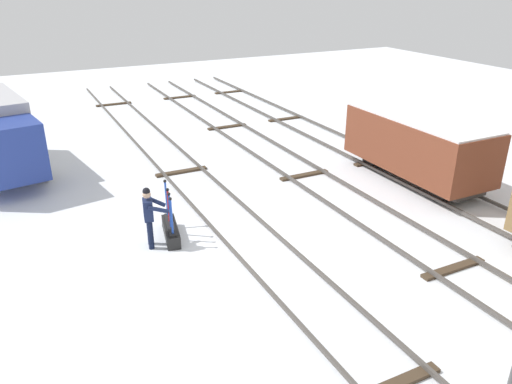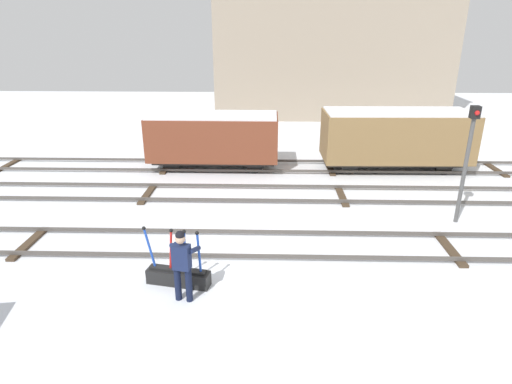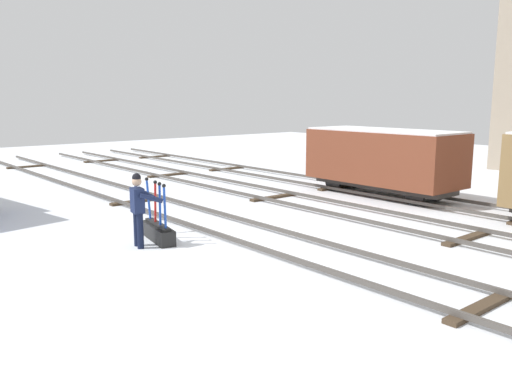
{
  "view_description": "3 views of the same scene",
  "coord_description": "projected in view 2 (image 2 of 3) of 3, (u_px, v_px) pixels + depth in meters",
  "views": [
    {
      "loc": [
        10.83,
        -5.27,
        6.76
      ],
      "look_at": [
        -0.39,
        0.35,
        1.28
      ],
      "focal_mm": 35.08,
      "sensor_mm": 36.0,
      "label": 1
    },
    {
      "loc": [
        0.84,
        -10.72,
        5.78
      ],
      "look_at": [
        0.52,
        0.63,
        1.41
      ],
      "focal_mm": 30.51,
      "sensor_mm": 36.0,
      "label": 2
    },
    {
      "loc": [
        9.71,
        -7.96,
        3.36
      ],
      "look_at": [
        -1.65,
        1.54,
        0.74
      ],
      "focal_mm": 36.93,
      "sensor_mm": 36.0,
      "label": 3
    }
  ],
  "objects": [
    {
      "name": "track_main_line",
      "position": [
        237.0,
        244.0,
        12.06
      ],
      "size": [
        44.0,
        1.94,
        0.18
      ],
      "color": "#4C4742",
      "rests_on": "ground_plane"
    },
    {
      "name": "rail_worker",
      "position": [
        182.0,
        262.0,
        9.46
      ],
      "size": [
        0.63,
        0.68,
        1.72
      ],
      "rotation": [
        0.0,
        0.0,
        -0.19
      ],
      "color": "#111831",
      "rests_on": "ground_plane"
    },
    {
      "name": "apartment_building",
      "position": [
        330.0,
        27.0,
        28.85
      ],
      "size": [
        15.28,
        6.78,
        11.3
      ],
      "color": "gray",
      "rests_on": "ground_plane"
    },
    {
      "name": "freight_car_far_end",
      "position": [
        396.0,
        137.0,
        18.1
      ],
      "size": [
        6.04,
        2.37,
        2.51
      ],
      "rotation": [
        0.0,
        0.0,
        0.02
      ],
      "color": "#2D2B28",
      "rests_on": "ground_plane"
    },
    {
      "name": "switch_lever_frame",
      "position": [
        178.0,
        275.0,
        10.3
      ],
      "size": [
        1.59,
        0.64,
        1.45
      ],
      "rotation": [
        0.0,
        0.0,
        -0.19
      ],
      "color": "black",
      "rests_on": "ground_plane"
    },
    {
      "name": "freight_car_mid_siding",
      "position": [
        214.0,
        138.0,
        18.33
      ],
      "size": [
        5.41,
        2.23,
        2.33
      ],
      "rotation": [
        0.0,
        0.0,
        -0.01
      ],
      "color": "#2D2B28",
      "rests_on": "ground_plane"
    },
    {
      "name": "track_siding_far",
      "position": [
        248.0,
        166.0,
        18.74
      ],
      "size": [
        44.0,
        1.94,
        0.18
      ],
      "color": "#4C4742",
      "rests_on": "ground_plane"
    },
    {
      "name": "track_siding_near",
      "position": [
        244.0,
        193.0,
        15.69
      ],
      "size": [
        44.0,
        1.94,
        0.18
      ],
      "color": "#4C4742",
      "rests_on": "ground_plane"
    },
    {
      "name": "signal_post",
      "position": [
        468.0,
        153.0,
        12.87
      ],
      "size": [
        0.24,
        0.32,
        3.63
      ],
      "color": "#4C4C4C",
      "rests_on": "ground_plane"
    },
    {
      "name": "ground_plane",
      "position": [
        237.0,
        247.0,
        12.1
      ],
      "size": [
        60.0,
        60.0,
        0.0
      ],
      "primitive_type": "plane",
      "color": "silver"
    }
  ]
}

